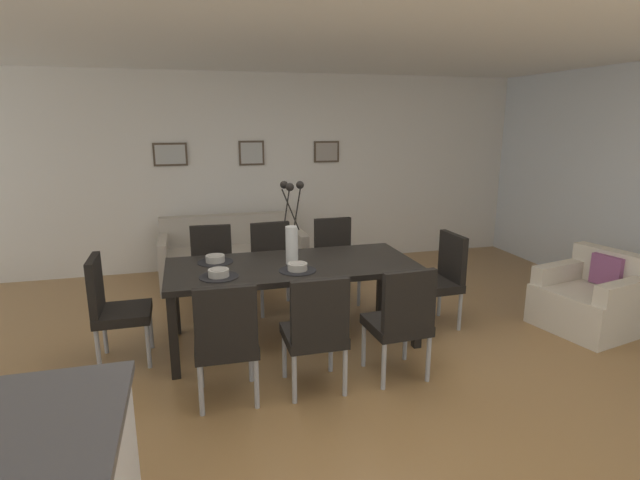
{
  "coord_description": "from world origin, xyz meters",
  "views": [
    {
      "loc": [
        -1.13,
        -3.51,
        1.99
      ],
      "look_at": [
        0.05,
        0.86,
        0.89
      ],
      "focal_mm": 27.68,
      "sensor_mm": 36.0,
      "label": 1
    }
  ],
  "objects_px": {
    "dining_chair_mid_right": "(335,256)",
    "dining_chair_head_east": "(441,275)",
    "dining_chair_near_right": "(212,266)",
    "centerpiece_vase": "(292,233)",
    "dining_chair_far_right": "(273,262)",
    "dining_chair_near_left": "(226,337)",
    "dining_chair_head_west": "(112,304)",
    "dining_chair_far_left": "(316,328)",
    "bowl_near_left": "(219,272)",
    "armchair": "(592,300)",
    "dining_table": "(292,271)",
    "sofa": "(233,259)",
    "dining_chair_mid_left": "(401,318)",
    "bowl_far_left": "(297,266)",
    "framed_picture_center": "(252,153)",
    "framed_picture_right": "(327,152)",
    "bowl_near_right": "(215,258)",
    "framed_picture_left": "(170,154)"
  },
  "relations": [
    {
      "from": "dining_chair_mid_right",
      "to": "dining_chair_head_east",
      "type": "bearing_deg",
      "value": -49.93
    },
    {
      "from": "dining_chair_near_right",
      "to": "centerpiece_vase",
      "type": "xyz_separation_m",
      "value": [
        0.66,
        -0.89,
        0.51
      ]
    },
    {
      "from": "dining_chair_far_right",
      "to": "centerpiece_vase",
      "type": "relative_size",
      "value": 1.25
    },
    {
      "from": "dining_chair_near_left",
      "to": "dining_chair_mid_right",
      "type": "height_order",
      "value": "same"
    },
    {
      "from": "dining_chair_head_west",
      "to": "dining_chair_near_right",
      "type": "bearing_deg",
      "value": 46.53
    },
    {
      "from": "dining_chair_far_left",
      "to": "bowl_near_left",
      "type": "bearing_deg",
      "value": 132.58
    },
    {
      "from": "centerpiece_vase",
      "to": "armchair",
      "type": "height_order",
      "value": "centerpiece_vase"
    },
    {
      "from": "dining_table",
      "to": "sofa",
      "type": "height_order",
      "value": "sofa"
    },
    {
      "from": "dining_chair_mid_left",
      "to": "dining_table",
      "type": "bearing_deg",
      "value": 126.35
    },
    {
      "from": "bowl_far_left",
      "to": "armchair",
      "type": "xyz_separation_m",
      "value": [
        2.87,
        -0.26,
        -0.49
      ]
    },
    {
      "from": "dining_chair_far_right",
      "to": "dining_chair_mid_right",
      "type": "height_order",
      "value": "same"
    },
    {
      "from": "dining_chair_mid_left",
      "to": "dining_chair_mid_right",
      "type": "distance_m",
      "value": 1.83
    },
    {
      "from": "dining_chair_near_left",
      "to": "dining_table",
      "type": "bearing_deg",
      "value": 53.57
    },
    {
      "from": "dining_table",
      "to": "dining_chair_head_east",
      "type": "distance_m",
      "value": 1.5
    },
    {
      "from": "dining_chair_far_right",
      "to": "bowl_far_left",
      "type": "height_order",
      "value": "dining_chair_far_right"
    },
    {
      "from": "dining_chair_far_left",
      "to": "framed_picture_center",
      "type": "bearing_deg",
      "value": 89.68
    },
    {
      "from": "bowl_near_left",
      "to": "armchair",
      "type": "bearing_deg",
      "value": -4.23
    },
    {
      "from": "dining_table",
      "to": "centerpiece_vase",
      "type": "xyz_separation_m",
      "value": [
        0.0,
        0.0,
        0.35
      ]
    },
    {
      "from": "armchair",
      "to": "framed_picture_right",
      "type": "distance_m",
      "value": 3.75
    },
    {
      "from": "dining_chair_head_west",
      "to": "centerpiece_vase",
      "type": "relative_size",
      "value": 1.25
    },
    {
      "from": "sofa",
      "to": "bowl_near_right",
      "type": "bearing_deg",
      "value": -100.13
    },
    {
      "from": "dining_chair_head_east",
      "to": "framed_picture_left",
      "type": "bearing_deg",
      "value": 134.69
    },
    {
      "from": "dining_chair_head_west",
      "to": "dining_chair_far_right",
      "type": "bearing_deg",
      "value": 30.89
    },
    {
      "from": "dining_chair_near_right",
      "to": "dining_chair_head_east",
      "type": "xyz_separation_m",
      "value": [
        2.15,
        -0.91,
        0.0
      ]
    },
    {
      "from": "dining_chair_mid_left",
      "to": "bowl_near_right",
      "type": "relative_size",
      "value": 5.41
    },
    {
      "from": "dining_chair_far_right",
      "to": "dining_chair_head_west",
      "type": "bearing_deg",
      "value": -149.11
    },
    {
      "from": "dining_chair_near_right",
      "to": "centerpiece_vase",
      "type": "bearing_deg",
      "value": -53.24
    },
    {
      "from": "dining_chair_far_left",
      "to": "bowl_near_right",
      "type": "xyz_separation_m",
      "value": [
        -0.64,
        1.14,
        0.27
      ]
    },
    {
      "from": "dining_chair_mid_right",
      "to": "armchair",
      "type": "xyz_separation_m",
      "value": [
        2.18,
        -1.41,
        -0.23
      ]
    },
    {
      "from": "dining_chair_mid_left",
      "to": "centerpiece_vase",
      "type": "distance_m",
      "value": 1.23
    },
    {
      "from": "dining_chair_mid_left",
      "to": "bowl_near_right",
      "type": "distance_m",
      "value": 1.75
    },
    {
      "from": "dining_chair_head_east",
      "to": "sofa",
      "type": "distance_m",
      "value": 2.68
    },
    {
      "from": "bowl_near_right",
      "to": "framed_picture_right",
      "type": "distance_m",
      "value": 2.98
    },
    {
      "from": "framed_picture_right",
      "to": "bowl_far_left",
      "type": "bearing_deg",
      "value": -110.73
    },
    {
      "from": "bowl_near_left",
      "to": "framed_picture_left",
      "type": "xyz_separation_m",
      "value": [
        -0.38,
        2.76,
        0.78
      ]
    },
    {
      "from": "dining_chair_near_right",
      "to": "framed_picture_center",
      "type": "height_order",
      "value": "framed_picture_center"
    },
    {
      "from": "framed_picture_center",
      "to": "dining_chair_mid_left",
      "type": "bearing_deg",
      "value": -79.1
    },
    {
      "from": "dining_chair_head_west",
      "to": "bowl_near_left",
      "type": "height_order",
      "value": "dining_chair_head_west"
    },
    {
      "from": "bowl_far_left",
      "to": "framed_picture_center",
      "type": "relative_size",
      "value": 0.5
    },
    {
      "from": "dining_chair_mid_left",
      "to": "bowl_near_right",
      "type": "bearing_deg",
      "value": 139.7
    },
    {
      "from": "dining_chair_far_left",
      "to": "framed_picture_center",
      "type": "relative_size",
      "value": 2.73
    },
    {
      "from": "bowl_far_left",
      "to": "armchair",
      "type": "bearing_deg",
      "value": -5.2
    },
    {
      "from": "dining_table",
      "to": "bowl_far_left",
      "type": "relative_size",
      "value": 12.94
    },
    {
      "from": "bowl_far_left",
      "to": "sofa",
      "type": "height_order",
      "value": "bowl_far_left"
    },
    {
      "from": "centerpiece_vase",
      "to": "bowl_far_left",
      "type": "distance_m",
      "value": 0.33
    },
    {
      "from": "dining_chair_mid_right",
      "to": "centerpiece_vase",
      "type": "xyz_separation_m",
      "value": [
        -0.69,
        -0.93,
        0.51
      ]
    },
    {
      "from": "dining_chair_near_right",
      "to": "framed_picture_left",
      "type": "xyz_separation_m",
      "value": [
        -0.38,
        1.65,
        1.05
      ]
    },
    {
      "from": "dining_chair_head_west",
      "to": "bowl_far_left",
      "type": "bearing_deg",
      "value": -7.72
    },
    {
      "from": "dining_chair_near_right",
      "to": "framed_picture_right",
      "type": "distance_m",
      "value": 2.6
    },
    {
      "from": "bowl_near_right",
      "to": "dining_chair_mid_right",
      "type": "bearing_deg",
      "value": 27.67
    }
  ]
}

